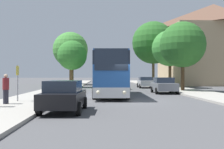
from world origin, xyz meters
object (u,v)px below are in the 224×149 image
bus_front (111,74)px  tree_left_far (72,55)px  parked_car_right_near (164,85)px  tree_left_near (70,50)px  tree_right_mid (170,48)px  bus_stop_sign (18,79)px  tree_right_near (153,43)px  parked_car_left_curb (64,96)px  parked_car_right_far (146,82)px  bus_middle (107,74)px  tree_right_far (183,45)px  pedestrian_waiting_far (6,89)px

bus_front → tree_left_far: size_ratio=1.69×
bus_front → parked_car_right_near: (5.29, 2.81, -1.09)m
tree_left_near → tree_right_mid: (15.13, -12.55, -0.98)m
bus_stop_sign → tree_right_mid: bearing=52.0°
bus_front → tree_right_near: 20.40m
tree_right_mid → parked_car_left_curb: bearing=-116.4°
parked_car_right_far → tree_right_mid: size_ratio=0.56×
tree_right_mid → parked_car_right_near: bearing=-108.1°
bus_middle → tree_right_near: 9.95m
tree_left_far → parked_car_right_near: bearing=-50.2°
bus_front → tree_right_mid: (8.69, 13.22, 3.59)m
parked_car_right_near → tree_right_far: tree_right_far is taller
parked_car_right_near → tree_left_near: 26.40m
bus_front → tree_left_near: 26.95m
tree_left_near → tree_left_far: bearing=-82.1°
bus_middle → tree_left_far: tree_left_far is taller
tree_left_near → tree_right_far: size_ratio=1.29×
bus_front → bus_middle: 14.03m
tree_left_near → tree_right_mid: 19.69m
bus_middle → tree_right_far: bearing=-46.7°
tree_right_near → bus_middle: bearing=-149.9°
bus_middle → tree_right_near: size_ratio=1.07×
bus_middle → tree_right_near: bearing=31.0°
parked_car_left_curb → tree_left_far: bearing=98.0°
parked_car_left_curb → tree_left_near: size_ratio=0.43×
tree_left_near → tree_right_near: tree_right_near is taller
parked_car_right_far → bus_stop_sign: size_ratio=1.95×
bus_stop_sign → bus_front: bearing=43.2°
bus_front → bus_middle: size_ratio=1.03×
tree_left_near → bus_front: bearing=-76.0°
bus_front → parked_car_right_near: size_ratio=2.68×
bus_front → bus_stop_sign: size_ratio=4.88×
pedestrian_waiting_far → bus_middle: bearing=-46.1°
pedestrian_waiting_far → tree_left_far: bearing=-33.2°
bus_front → parked_car_left_curb: (-2.70, -9.72, -1.11)m
bus_stop_sign → tree_left_near: size_ratio=0.24×
tree_right_near → parked_car_right_near: bearing=-97.7°
parked_car_left_curb → tree_right_far: size_ratio=0.55×
bus_stop_sign → tree_left_far: tree_left_far is taller
tree_right_near → tree_left_far: bearing=-165.5°
tree_right_mid → tree_right_far: bearing=-95.3°
bus_stop_sign → tree_right_far: (14.10, 11.05, 3.49)m
bus_front → parked_car_right_near: bearing=30.2°
parked_car_right_near → bus_stop_sign: bearing=38.5°
bus_front → pedestrian_waiting_far: bearing=-128.6°
bus_front → tree_right_far: tree_right_far is taller
pedestrian_waiting_far → tree_right_near: (13.74, 25.70, 5.86)m
parked_car_left_curb → bus_middle: bearing=86.4°
pedestrian_waiting_far → tree_right_far: tree_right_far is taller
bus_front → parked_car_left_curb: bus_front is taller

